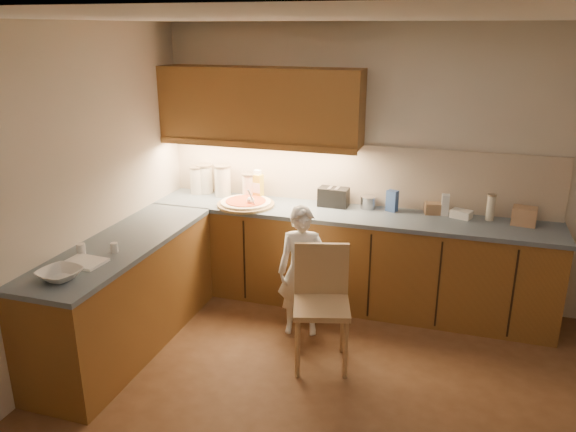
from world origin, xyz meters
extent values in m
plane|color=brown|center=(0.00, 0.00, 0.00)|extent=(4.50, 4.50, 0.00)
cube|color=beige|center=(0.00, 2.00, 1.30)|extent=(4.50, 0.04, 2.60)
cube|color=beige|center=(-2.25, 0.00, 1.30)|extent=(0.04, 4.00, 2.60)
cube|color=white|center=(0.00, 0.00, 2.60)|extent=(4.50, 4.00, 0.04)
cube|color=brown|center=(-0.38, 1.70, 0.44)|extent=(3.75, 0.60, 0.88)
cube|color=brown|center=(-1.95, 0.40, 0.44)|extent=(0.60, 2.00, 0.88)
cube|color=#4B5B6B|center=(-0.37, 1.70, 0.90)|extent=(3.77, 0.62, 0.04)
cube|color=#4B5B6B|center=(-1.95, 0.40, 0.90)|extent=(0.62, 2.02, 0.04)
cube|color=black|center=(-1.90, 1.40, 0.44)|extent=(0.02, 0.01, 0.80)
cube|color=black|center=(-1.30, 1.40, 0.44)|extent=(0.02, 0.01, 0.80)
cube|color=black|center=(-0.70, 1.40, 0.44)|extent=(0.02, 0.01, 0.80)
cube|color=black|center=(-0.10, 1.40, 0.44)|extent=(0.02, 0.01, 0.80)
cube|color=black|center=(0.50, 1.40, 0.44)|extent=(0.02, 0.01, 0.80)
cube|color=black|center=(1.10, 1.40, 0.44)|extent=(0.02, 0.01, 0.80)
cube|color=#C6B399|center=(-0.38, 1.99, 1.21)|extent=(3.75, 0.02, 0.58)
cube|color=brown|center=(-1.27, 1.82, 1.85)|extent=(1.95, 0.35, 0.70)
cube|color=brown|center=(-1.27, 1.65, 1.50)|extent=(1.95, 0.02, 0.06)
cylinder|color=tan|center=(-1.35, 1.60, 0.93)|extent=(0.55, 0.55, 0.02)
cylinder|color=beige|center=(-1.35, 1.60, 0.95)|extent=(0.49, 0.49, 0.02)
cylinder|color=red|center=(-1.35, 1.60, 0.97)|extent=(0.39, 0.39, 0.01)
sphere|color=white|center=(-1.29, 1.56, 0.99)|extent=(0.07, 0.07, 0.07)
cylinder|color=white|center=(-1.24, 1.49, 1.03)|extent=(0.06, 0.13, 0.22)
imported|color=white|center=(-0.62, 1.03, 0.57)|extent=(0.47, 0.36, 1.15)
cylinder|color=tan|center=(-0.46, 0.37, 0.24)|extent=(0.04, 0.04, 0.48)
cylinder|color=tan|center=(-0.11, 0.46, 0.24)|extent=(0.04, 0.04, 0.48)
cylinder|color=tan|center=(-0.56, 0.72, 0.24)|extent=(0.04, 0.04, 0.48)
cylinder|color=tan|center=(-0.21, 0.82, 0.24)|extent=(0.04, 0.04, 0.48)
cube|color=tan|center=(-0.34, 0.59, 0.50)|extent=(0.53, 0.53, 0.04)
cube|color=tan|center=(-0.39, 0.78, 0.74)|extent=(0.42, 0.15, 0.43)
imported|color=white|center=(-1.95, -0.32, 0.95)|extent=(0.32, 0.32, 0.07)
cylinder|color=white|center=(-1.98, 1.84, 1.05)|extent=(0.13, 0.13, 0.27)
cylinder|color=gray|center=(-1.98, 1.84, 1.20)|extent=(0.14, 0.14, 0.02)
cylinder|color=silver|center=(-1.92, 1.89, 1.06)|extent=(0.16, 0.16, 0.28)
cylinder|color=tan|center=(-1.92, 1.89, 1.21)|extent=(0.17, 0.17, 0.02)
cylinder|color=white|center=(-1.69, 1.84, 1.07)|extent=(0.16, 0.16, 0.30)
cylinder|color=gray|center=(-1.69, 1.84, 1.23)|extent=(0.17, 0.17, 0.02)
cylinder|color=white|center=(-1.41, 1.85, 1.04)|extent=(0.15, 0.15, 0.24)
cylinder|color=gray|center=(-1.41, 1.85, 1.17)|extent=(0.16, 0.16, 0.02)
cube|color=gold|center=(-1.31, 1.83, 1.05)|extent=(0.11, 0.09, 0.25)
cube|color=white|center=(-1.31, 1.83, 1.20)|extent=(0.07, 0.06, 0.05)
cube|color=black|center=(-0.55, 1.84, 1.01)|extent=(0.29, 0.17, 0.18)
cube|color=#AFB0B4|center=(-0.58, 1.84, 1.10)|extent=(0.03, 0.12, 0.00)
cube|color=#AFB0B4|center=(-0.51, 1.84, 1.10)|extent=(0.03, 0.12, 0.00)
cylinder|color=#A6A6AB|center=(-0.22, 1.88, 0.97)|extent=(0.15, 0.15, 0.11)
cylinder|color=#A6A6AB|center=(-0.22, 1.88, 1.03)|extent=(0.15, 0.15, 0.01)
cube|color=#34569D|center=(0.01, 1.85, 1.02)|extent=(0.12, 0.10, 0.20)
cube|color=#9F7A56|center=(0.38, 1.88, 0.97)|extent=(0.16, 0.13, 0.10)
cube|color=white|center=(0.48, 1.87, 1.02)|extent=(0.07, 0.07, 0.20)
cube|color=silver|center=(0.63, 1.85, 0.96)|extent=(0.21, 0.18, 0.07)
cylinder|color=silver|center=(0.87, 1.85, 1.03)|extent=(0.07, 0.07, 0.22)
cylinder|color=gray|center=(0.87, 1.85, 1.15)|extent=(0.08, 0.08, 0.02)
cube|color=tan|center=(1.15, 1.82, 1.00)|extent=(0.22, 0.18, 0.16)
cube|color=white|center=(-1.96, -0.05, 0.93)|extent=(0.29, 0.24, 0.02)
cylinder|color=silver|center=(-2.09, 0.09, 0.96)|extent=(0.07, 0.07, 0.09)
cylinder|color=silver|center=(-1.88, 0.21, 0.96)|extent=(0.07, 0.07, 0.07)
camera|label=1|loc=(0.58, -3.18, 2.55)|focal=35.00mm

